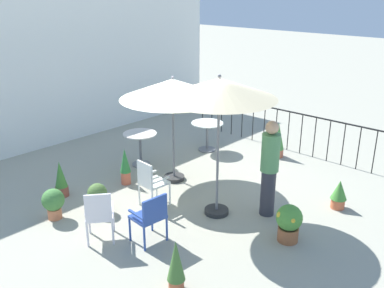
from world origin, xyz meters
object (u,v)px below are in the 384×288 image
potted_plant_1 (339,194)px  patio_chair_1 (99,213)px  potted_plant_4 (53,202)px  potted_plant_6 (61,180)px  potted_plant_7 (289,222)px  standing_person (269,167)px  potted_plant_2 (98,197)px  cafe_table_1 (207,131)px  potted_plant_3 (125,166)px  patio_umbrella_1 (173,90)px  potted_plant_0 (176,265)px  potted_plant_5 (278,140)px  patio_chair_2 (151,180)px  patio_umbrella_0 (219,90)px  cafe_table_0 (140,143)px  patio_chair_0 (151,215)px

potted_plant_1 → patio_chair_1: bearing=147.6°
potted_plant_4 → potted_plant_6: size_ratio=0.77×
potted_plant_4 → potted_plant_7: size_ratio=0.89×
potted_plant_7 → standing_person: standing_person is taller
potted_plant_2 → potted_plant_4: bearing=152.4°
cafe_table_1 → potted_plant_3: size_ratio=1.01×
cafe_table_1 → patio_chair_1: patio_chair_1 is taller
patio_umbrella_1 → potted_plant_1: 3.73m
potted_plant_0 → potted_plant_6: 3.62m
potted_plant_5 → patio_chair_2: bearing=174.2°
cafe_table_1 → patio_umbrella_0: bearing=-136.1°
patio_chair_1 → potted_plant_6: size_ratio=1.24×
patio_chair_1 → potted_plant_2: bearing=56.8°
patio_chair_1 → potted_plant_7: (2.06, -2.20, -0.17)m
cafe_table_0 → potted_plant_4: bearing=-164.8°
potted_plant_5 → potted_plant_6: (-4.65, 1.99, -0.08)m
patio_umbrella_1 → potted_plant_7: patio_umbrella_1 is taller
potted_plant_0 → potted_plant_2: 2.63m
patio_umbrella_1 → potted_plant_3: size_ratio=2.87×
potted_plant_4 → potted_plant_1: bearing=-43.1°
potted_plant_2 → potted_plant_6: potted_plant_6 is taller
cafe_table_1 → potted_plant_0: bearing=-143.7°
patio_chair_0 → cafe_table_1: bearing=28.7°
patio_chair_0 → patio_chair_2: bearing=47.9°
cafe_table_1 → potted_plant_2: bearing=-171.2°
cafe_table_0 → cafe_table_1: bearing=-15.9°
cafe_table_1 → potted_plant_5: potted_plant_5 is taller
potted_plant_5 → potted_plant_6: potted_plant_5 is taller
patio_umbrella_1 → potted_plant_6: bearing=152.0°
potted_plant_5 → patio_chair_0: bearing=-173.5°
cafe_table_1 → potted_plant_3: potted_plant_3 is taller
patio_chair_0 → potted_plant_4: bearing=109.8°
potted_plant_4 → potted_plant_2: bearing=-27.6°
potted_plant_4 → potted_plant_3: bearing=6.0°
patio_chair_0 → patio_umbrella_1: bearing=36.3°
cafe_table_1 → potted_plant_1: (-0.62, -3.75, -0.21)m
cafe_table_1 → potted_plant_1: 3.81m
patio_umbrella_0 → cafe_table_0: (0.55, 2.71, -1.75)m
patio_umbrella_1 → potted_plant_7: 3.44m
cafe_table_1 → standing_person: bearing=-120.5°
potted_plant_1 → potted_plant_5: size_ratio=0.65×
patio_chair_2 → potted_plant_4: 1.75m
potted_plant_1 → potted_plant_2: 4.43m
cafe_table_0 → potted_plant_4: cafe_table_0 is taller
potted_plant_5 → potted_plant_3: bearing=156.5°
potted_plant_7 → cafe_table_0: bearing=83.7°
potted_plant_0 → potted_plant_1: size_ratio=1.36×
patio_umbrella_0 → potted_plant_4: bearing=136.4°
cafe_table_1 → patio_chair_2: bearing=-158.6°
potted_plant_2 → potted_plant_5: size_ratio=0.64×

